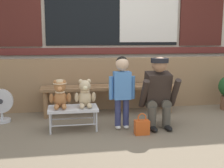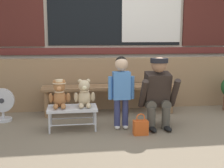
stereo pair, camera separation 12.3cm
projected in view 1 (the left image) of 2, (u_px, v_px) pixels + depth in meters
The scene contains 11 objects.
ground_plane at pixel (139, 134), 3.63m from camera, with size 60.00×60.00×0.00m, color #756651.
brick_low_wall at pixel (118, 83), 4.94m from camera, with size 8.18×0.25×0.85m, color #997551.
shop_facade at pixel (113, 12), 5.24m from camera, with size 8.35×0.26×3.26m.
wooden_bench_long at pixel (109, 90), 4.56m from camera, with size 2.10×0.40×0.44m.
small_display_bench at pixel (73, 110), 3.76m from camera, with size 0.64×0.36×0.30m.
teddy_bear_with_hat at pixel (60, 95), 3.70m from camera, with size 0.28×0.27×0.36m.
teddy_bear_plain at pixel (85, 94), 3.75m from camera, with size 0.28×0.26×0.36m.
child_standing at pixel (122, 84), 3.75m from camera, with size 0.35×0.18×0.96m.
adult_crouching at pixel (158, 92), 3.83m from camera, with size 0.50×0.49×0.95m.
handbag_on_ground at pixel (142, 127), 3.60m from camera, with size 0.18×0.11×0.27m.
floor_fan at pixel (1, 106), 4.08m from camera, with size 0.34×0.24×0.48m.
Camera 1 is at (-0.93, -3.36, 1.21)m, focal length 46.32 mm.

